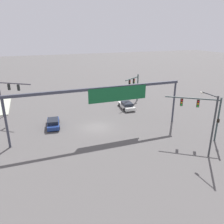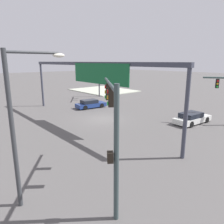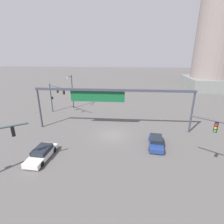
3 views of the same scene
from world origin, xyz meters
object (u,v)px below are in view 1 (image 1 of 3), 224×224
(traffic_signal_cross_street, at_px, (203,110))
(sedan_car_waiting_far, at_px, (53,123))
(streetlamp_curved_arm, at_px, (212,121))
(sedan_car_approaching, at_px, (127,105))
(traffic_signal_opposite_side, at_px, (135,84))
(traffic_signal_near_corner, at_px, (7,92))

(traffic_signal_cross_street, xyz_separation_m, sedan_car_waiting_far, (17.44, -10.95, -3.52))
(streetlamp_curved_arm, height_order, sedan_car_approaching, streetlamp_curved_arm)
(streetlamp_curved_arm, xyz_separation_m, sedan_car_waiting_far, (15.39, -14.47, -3.64))
(sedan_car_waiting_far, bearing_deg, sedan_car_approaching, -67.62)
(traffic_signal_opposite_side, height_order, sedan_car_waiting_far, traffic_signal_opposite_side)
(traffic_signal_opposite_side, distance_m, streetlamp_curved_arm, 21.51)
(traffic_signal_opposite_side, distance_m, sedan_car_approaching, 5.39)
(traffic_signal_near_corner, distance_m, traffic_signal_cross_street, 29.19)
(traffic_signal_opposite_side, distance_m, sedan_car_waiting_far, 18.40)
(traffic_signal_near_corner, relative_size, sedan_car_waiting_far, 1.40)
(traffic_signal_near_corner, bearing_deg, traffic_signal_cross_street, -1.49)
(streetlamp_curved_arm, bearing_deg, traffic_signal_opposite_side, -3.12)
(traffic_signal_cross_street, height_order, sedan_car_waiting_far, traffic_signal_cross_street)
(sedan_car_approaching, relative_size, sedan_car_waiting_far, 1.07)
(traffic_signal_near_corner, height_order, sedan_car_approaching, traffic_signal_near_corner)
(traffic_signal_near_corner, height_order, streetlamp_curved_arm, streetlamp_curved_arm)
(sedan_car_approaching, xyz_separation_m, sedan_car_waiting_far, (13.60, 3.83, -0.00))
(traffic_signal_opposite_side, relative_size, sedan_car_waiting_far, 1.20)
(sedan_car_approaching, bearing_deg, traffic_signal_opposite_side, -40.58)
(traffic_signal_near_corner, relative_size, traffic_signal_cross_street, 1.08)
(traffic_signal_near_corner, distance_m, traffic_signal_opposite_side, 22.83)
(traffic_signal_near_corner, relative_size, traffic_signal_opposite_side, 1.16)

